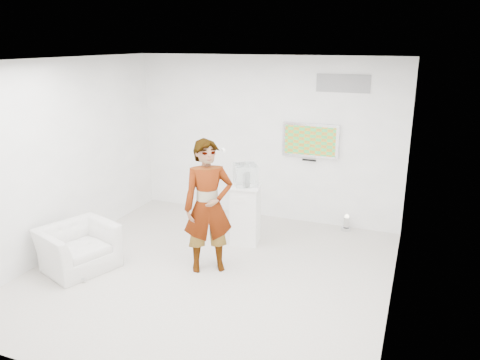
{
  "coord_description": "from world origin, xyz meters",
  "views": [
    {
      "loc": [
        2.65,
        -5.53,
        3.24
      ],
      "look_at": [
        0.24,
        0.6,
        1.27
      ],
      "focal_mm": 35.0,
      "sensor_mm": 36.0,
      "label": 1
    }
  ],
  "objects": [
    {
      "name": "pedestal",
      "position": [
        0.1,
        1.21,
        0.5
      ],
      "size": [
        0.55,
        0.55,
        1.0
      ],
      "primitive_type": "cube",
      "rotation": [
        0.0,
        0.0,
        0.16
      ],
      "color": "white",
      "rests_on": "room"
    },
    {
      "name": "vitrine",
      "position": [
        0.1,
        1.21,
        1.17
      ],
      "size": [
        0.48,
        0.48,
        0.34
      ],
      "primitive_type": "cube",
      "rotation": [
        0.0,
        0.0,
        0.56
      ],
      "color": "white",
      "rests_on": "pedestal"
    },
    {
      "name": "armchair",
      "position": [
        -1.86,
        -0.55,
        0.33
      ],
      "size": [
        1.17,
        1.25,
        0.65
      ],
      "primitive_type": "imported",
      "rotation": [
        0.0,
        0.0,
        1.21
      ],
      "color": "white",
      "rests_on": "room"
    },
    {
      "name": "console",
      "position": [
        0.1,
        1.21,
        1.11
      ],
      "size": [
        0.06,
        0.17,
        0.23
      ],
      "primitive_type": "cube",
      "rotation": [
        0.0,
        0.0,
        -0.05
      ],
      "color": "white",
      "rests_on": "pedestal"
    },
    {
      "name": "tv",
      "position": [
        0.85,
        2.45,
        1.55
      ],
      "size": [
        1.0,
        0.08,
        0.6
      ],
      "primitive_type": "cube",
      "color": "silver",
      "rests_on": "room"
    },
    {
      "name": "room",
      "position": [
        0.0,
        0.0,
        1.5
      ],
      "size": [
        5.01,
        5.01,
        3.0
      ],
      "color": "beige",
      "rests_on": "ground"
    },
    {
      "name": "wii_remote",
      "position": [
        0.07,
        0.39,
        1.75
      ],
      "size": [
        0.11,
        0.13,
        0.04
      ],
      "primitive_type": "cube",
      "rotation": [
        0.0,
        0.0,
        0.58
      ],
      "color": "white",
      "rests_on": "person"
    },
    {
      "name": "person",
      "position": [
        -0.06,
        0.13,
        0.97
      ],
      "size": [
        0.85,
        0.77,
        1.95
      ],
      "primitive_type": "imported",
      "rotation": [
        0.0,
        0.0,
        0.56
      ],
      "color": "white",
      "rests_on": "room"
    },
    {
      "name": "floor_uplight",
      "position": [
        1.59,
        2.33,
        0.14
      ],
      "size": [
        0.24,
        0.24,
        0.28
      ],
      "primitive_type": "cylinder",
      "rotation": [
        0.0,
        0.0,
        -0.39
      ],
      "color": "silver",
      "rests_on": "room"
    },
    {
      "name": "logo_decal",
      "position": [
        1.35,
        2.49,
        2.55
      ],
      "size": [
        0.9,
        0.02,
        0.3
      ],
      "primitive_type": "cube",
      "color": "gray",
      "rests_on": "room"
    }
  ]
}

